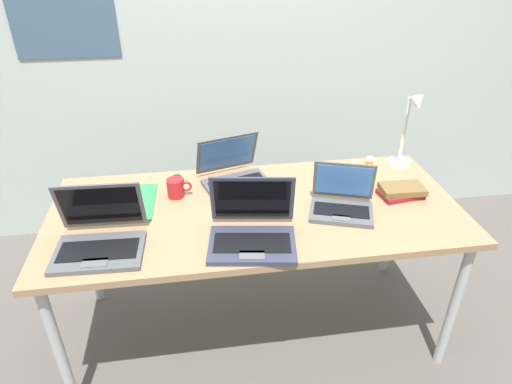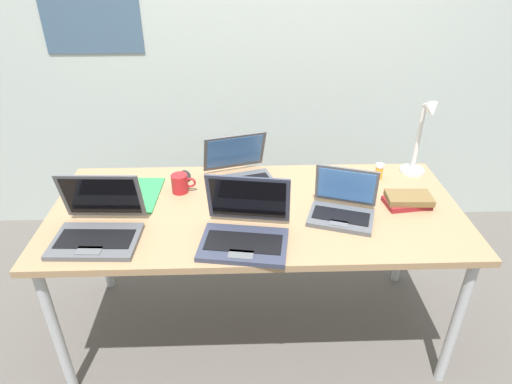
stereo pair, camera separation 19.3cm
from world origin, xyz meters
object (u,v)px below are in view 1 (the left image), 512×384
computer_mouse (178,180)px  desk_lamp (408,131)px  pill_bottle (369,165)px  coffee_mug (176,188)px  laptop_front_left (252,230)px  laptop_front_right (342,202)px  laptop_far_corner (235,175)px  laptop_near_lamp (99,237)px  cell_phone (340,178)px  paper_folder_back_right (129,202)px  book_stack (401,191)px

computer_mouse → desk_lamp: bearing=-13.7°
pill_bottle → coffee_mug: bearing=-174.3°
laptop_front_left → coffee_mug: (-0.30, 0.39, -0.00)m
laptop_front_right → laptop_far_corner: bearing=144.3°
laptop_near_lamp → coffee_mug: laptop_near_lamp is taller
laptop_near_lamp → cell_phone: 1.15m
desk_lamp → laptop_front_left: bearing=-149.0°
laptop_far_corner → coffee_mug: size_ratio=3.29×
computer_mouse → paper_folder_back_right: (-0.22, -0.15, -0.01)m
desk_lamp → cell_phone: (-0.35, -0.08, -0.19)m
pill_bottle → book_stack: 0.25m
paper_folder_back_right → computer_mouse: bearing=35.1°
desk_lamp → cell_phone: desk_lamp is taller
desk_lamp → cell_phone: 0.41m
pill_bottle → paper_folder_back_right: (-1.17, -0.12, -0.04)m
laptop_front_right → book_stack: 0.32m
laptop_front_right → paper_folder_back_right: 0.95m
cell_phone → pill_bottle: pill_bottle is taller
laptop_far_corner → laptop_front_left: size_ratio=0.99×
computer_mouse → coffee_mug: bearing=-106.4°
laptop_far_corner → laptop_near_lamp: laptop_near_lamp is taller
laptop_front_right → pill_bottle: 0.41m
laptop_front_right → computer_mouse: laptop_front_right is taller
laptop_front_left → paper_folder_back_right: (-0.51, 0.36, -0.04)m
laptop_front_left → book_stack: 0.76m
paper_folder_back_right → coffee_mug: 0.22m
laptop_near_lamp → laptop_front_left: bearing=-4.1°
laptop_front_left → pill_bottle: (0.66, 0.48, -0.01)m
pill_bottle → book_stack: (0.06, -0.24, -0.02)m
computer_mouse → pill_bottle: pill_bottle is taller
laptop_front_left → book_stack: bearing=18.1°
desk_lamp → pill_bottle: bearing=-170.9°
cell_phone → coffee_mug: 0.80m
laptop_front_right → laptop_near_lamp: (-1.00, -0.12, 0.01)m
desk_lamp → paper_folder_back_right: size_ratio=1.29×
laptop_near_lamp → desk_lamp: bearing=18.2°
desk_lamp → computer_mouse: bearing=180.0°
laptop_near_lamp → computer_mouse: bearing=58.2°
desk_lamp → computer_mouse: size_ratio=4.17×
book_stack → laptop_front_left: bearing=-161.9°
desk_lamp → laptop_far_corner: size_ratio=1.08×
desk_lamp → book_stack: (-0.13, -0.27, -0.17)m
laptop_front_right → computer_mouse: bearing=153.3°
cell_phone → coffee_mug: bearing=156.7°
laptop_far_corner → paper_folder_back_right: laptop_far_corner is taller
book_stack → paper_folder_back_right: book_stack is taller
laptop_front_left → laptop_front_right: bearing=20.8°
laptop_front_right → book_stack: size_ratio=1.54×
laptop_front_left → cell_phone: 0.66m
book_stack → coffee_mug: coffee_mug is taller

